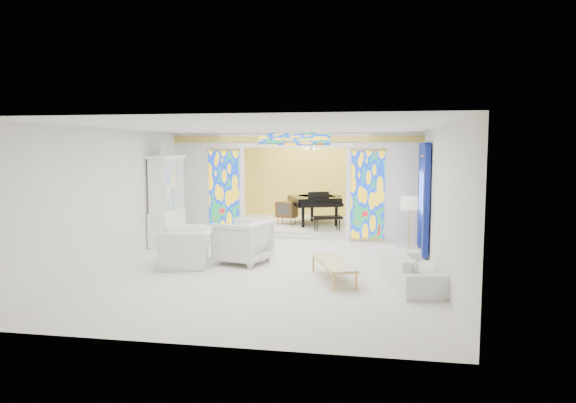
% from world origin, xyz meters
% --- Properties ---
extents(floor, '(12.00, 12.00, 0.00)m').
position_xyz_m(floor, '(0.00, 0.00, 0.00)').
color(floor, silver).
rests_on(floor, ground).
extents(ceiling, '(7.00, 12.00, 0.02)m').
position_xyz_m(ceiling, '(0.00, 0.00, 3.00)').
color(ceiling, white).
rests_on(ceiling, wall_back).
extents(wall_back, '(7.00, 0.02, 3.00)m').
position_xyz_m(wall_back, '(0.00, 6.00, 1.50)').
color(wall_back, silver).
rests_on(wall_back, floor).
extents(wall_front, '(7.00, 0.02, 3.00)m').
position_xyz_m(wall_front, '(0.00, -6.00, 1.50)').
color(wall_front, silver).
rests_on(wall_front, floor).
extents(wall_left, '(0.02, 12.00, 3.00)m').
position_xyz_m(wall_left, '(-3.50, 0.00, 1.50)').
color(wall_left, silver).
rests_on(wall_left, floor).
extents(wall_right, '(0.02, 12.00, 3.00)m').
position_xyz_m(wall_right, '(3.50, 0.00, 1.50)').
color(wall_right, silver).
rests_on(wall_right, floor).
extents(partition_wall, '(7.00, 0.22, 3.00)m').
position_xyz_m(partition_wall, '(0.00, 2.00, 1.65)').
color(partition_wall, silver).
rests_on(partition_wall, floor).
extents(stained_glass_left, '(0.90, 0.04, 2.40)m').
position_xyz_m(stained_glass_left, '(-2.03, 1.89, 1.30)').
color(stained_glass_left, gold).
rests_on(stained_glass_left, partition_wall).
extents(stained_glass_right, '(0.90, 0.04, 2.40)m').
position_xyz_m(stained_glass_right, '(2.03, 1.89, 1.30)').
color(stained_glass_right, gold).
rests_on(stained_glass_right, partition_wall).
extents(stained_glass_transom, '(2.00, 0.04, 0.34)m').
position_xyz_m(stained_glass_transom, '(0.00, 1.89, 2.82)').
color(stained_glass_transom, gold).
rests_on(stained_glass_transom, partition_wall).
extents(alcove_platform, '(6.80, 3.80, 0.18)m').
position_xyz_m(alcove_platform, '(0.00, 4.10, 0.09)').
color(alcove_platform, silver).
rests_on(alcove_platform, floor).
extents(gold_curtain_back, '(6.70, 0.10, 2.90)m').
position_xyz_m(gold_curtain_back, '(0.00, 5.88, 1.50)').
color(gold_curtain_back, '#EED252').
rests_on(gold_curtain_back, wall_back).
extents(chandelier, '(0.48, 0.48, 0.30)m').
position_xyz_m(chandelier, '(0.20, 4.00, 2.55)').
color(chandelier, gold).
rests_on(chandelier, ceiling).
extents(blue_drapes, '(0.14, 1.85, 2.65)m').
position_xyz_m(blue_drapes, '(3.40, 0.70, 1.58)').
color(blue_drapes, navy).
rests_on(blue_drapes, wall_right).
extents(china_cabinet, '(0.56, 1.46, 2.72)m').
position_xyz_m(china_cabinet, '(-3.22, 0.60, 1.17)').
color(china_cabinet, white).
rests_on(china_cabinet, floor).
extents(armchair_left, '(1.40, 1.52, 0.83)m').
position_xyz_m(armchair_left, '(-1.80, -1.68, 0.41)').
color(armchair_left, white).
rests_on(armchair_left, floor).
extents(armchair_right, '(1.32, 1.30, 0.97)m').
position_xyz_m(armchair_right, '(-0.67, -1.22, 0.49)').
color(armchair_right, white).
rests_on(armchair_right, floor).
extents(sofa, '(1.30, 2.31, 0.63)m').
position_xyz_m(sofa, '(2.95, -2.47, 0.32)').
color(sofa, white).
rests_on(sofa, floor).
extents(side_table, '(0.48, 0.48, 0.52)m').
position_xyz_m(side_table, '(-1.45, -0.90, 0.34)').
color(side_table, white).
rests_on(side_table, floor).
extents(vase, '(0.20, 0.20, 0.18)m').
position_xyz_m(vase, '(-1.45, -0.90, 0.61)').
color(vase, white).
rests_on(vase, side_table).
extents(coffee_table, '(1.07, 1.76, 0.38)m').
position_xyz_m(coffee_table, '(1.46, -2.38, 0.34)').
color(coffee_table, silver).
rests_on(coffee_table, floor).
extents(floor_lamp, '(0.45, 0.45, 1.51)m').
position_xyz_m(floor_lamp, '(2.99, -0.60, 1.29)').
color(floor_lamp, gold).
rests_on(floor_lamp, floor).
extents(grand_piano, '(1.97, 2.98, 1.06)m').
position_xyz_m(grand_piano, '(0.40, 4.02, 0.90)').
color(grand_piano, black).
rests_on(grand_piano, alcove_platform).
extents(tv_console, '(0.71, 0.59, 0.70)m').
position_xyz_m(tv_console, '(-0.53, 3.64, 0.64)').
color(tv_console, brown).
rests_on(tv_console, alcove_platform).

